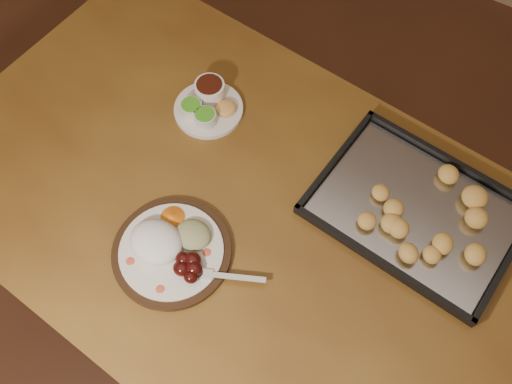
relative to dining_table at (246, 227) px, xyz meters
The scene contains 5 objects.
ground 0.69m from the dining_table, 129.59° to the right, with size 4.00×4.00×0.00m, color #542F1D.
dining_table is the anchor object (origin of this frame).
dinner_plate 0.22m from the dining_table, 116.87° to the right, with size 0.34×0.26×0.06m.
condiment_saucer 0.32m from the dining_table, 139.95° to the left, with size 0.17×0.17×0.06m.
baking_tray 0.40m from the dining_table, 29.97° to the left, with size 0.47×0.37×0.05m.
Camera 1 is at (0.46, -0.30, 1.91)m, focal length 40.00 mm.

